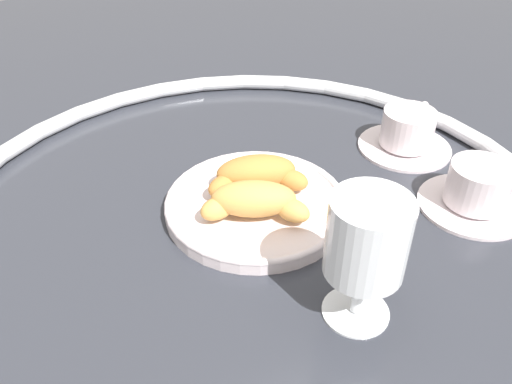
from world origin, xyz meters
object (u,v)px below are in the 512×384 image
Objects in this scene: pastry_plate at (256,204)px; croissant_small at (256,201)px; croissant_large at (257,174)px; coffee_cup_near at (407,133)px; coffee_cup_far at (478,190)px; juice_glass_left at (367,245)px.

croissant_small is at bearing 64.64° from pastry_plate.
croissant_large is 0.25m from coffee_cup_near.
juice_glass_left reaches higher than coffee_cup_far.
coffee_cup_far is 0.26m from juice_glass_left.
croissant_small is 0.28m from coffee_cup_far.
croissant_small is 0.92× the size of coffee_cup_near.
coffee_cup_far is at bearing 86.21° from coffee_cup_near.
pastry_plate is at bearing -22.83° from coffee_cup_far.
coffee_cup_far is 0.97× the size of juice_glass_left.
pastry_plate is 1.73× the size of croissant_large.
coffee_cup_far is (-0.24, 0.13, -0.01)m from croissant_large.
coffee_cup_near is 0.15m from coffee_cup_far.
croissant_large is 1.06× the size of croissant_small.
croissant_small is (0.01, 0.03, 0.03)m from pastry_plate.
coffee_cup_far is at bearing 157.17° from pastry_plate.
croissant_large is (-0.01, -0.02, 0.03)m from pastry_plate.
coffee_cup_far is (-0.27, 0.08, -0.01)m from croissant_small.
juice_glass_left reaches higher than croissant_large.
croissant_small is 0.92× the size of coffee_cup_far.
coffee_cup_far is (-0.25, 0.11, 0.02)m from pastry_plate.
coffee_cup_near is (-0.28, -0.07, -0.01)m from croissant_small.
croissant_small is 0.17m from juice_glass_left.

